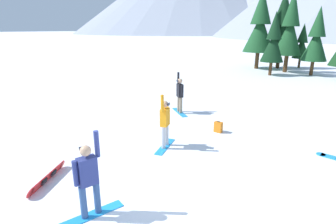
# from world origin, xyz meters

# --- Properties ---
(ground_plane) EXTENTS (800.00, 800.00, 0.00)m
(ground_plane) POSITION_xyz_m (0.00, 0.00, 0.00)
(ground_plane) COLOR white
(snowboarder_foreground) EXTENTS (0.95, 1.45, 2.02)m
(snowboarder_foreground) POSITION_xyz_m (-1.13, -1.35, 0.95)
(snowboarder_foreground) COLOR #1E8CD8
(snowboarder_foreground) RESTS_ON ground_plane
(snowboarder_midground) EXTENTS (0.42, 1.47, 2.00)m
(snowboarder_midground) POSITION_xyz_m (-1.22, 2.75, 0.95)
(snowboarder_midground) COLOR #1E8CD8
(snowboarder_midground) RESTS_ON ground_plane
(snowboarder_background) EXTENTS (1.27, 1.36, 2.03)m
(snowboarder_background) POSITION_xyz_m (-2.34, 6.84, 0.96)
(snowboarder_background) COLOR #1E8CD8
(snowboarder_background) RESTS_ON ground_plane
(loose_snowboard_near_left) EXTENTS (0.62, 1.75, 0.27)m
(loose_snowboard_near_left) POSITION_xyz_m (-3.18, -0.73, 0.14)
(loose_snowboard_near_left) COLOR red
(loose_snowboard_near_left) RESTS_ON ground_plane
(backpack_orange) EXTENTS (0.36, 0.31, 0.47)m
(backpack_orange) POSITION_xyz_m (0.15, 5.01, 0.21)
(backpack_orange) COLOR orange
(backpack_orange) RESTS_ON ground_plane
(pine_tree_broad) EXTENTS (2.51, 2.51, 7.60)m
(pine_tree_broad) POSITION_xyz_m (1.94, 23.73, 4.14)
(pine_tree_broad) COLOR #472D19
(pine_tree_broad) RESTS_ON ground_plane
(pine_tree_tall) EXTENTS (2.02, 2.02, 5.63)m
(pine_tree_tall) POSITION_xyz_m (0.77, 21.09, 3.07)
(pine_tree_tall) COLOR #472D19
(pine_tree_tall) RESTS_ON ground_plane
(pine_tree_short) EXTENTS (2.21, 2.21, 6.03)m
(pine_tree_short) POSITION_xyz_m (4.21, 22.64, 3.29)
(pine_tree_short) COLOR #472D19
(pine_tree_short) RESTS_ON ground_plane
(pine_tree_twin) EXTENTS (3.20, 3.20, 8.01)m
(pine_tree_twin) POSITION_xyz_m (-0.97, 25.16, 4.37)
(pine_tree_twin) COLOR #472D19
(pine_tree_twin) RESTS_ON ground_plane
(pine_tree_slender) EXTENTS (3.02, 3.02, 7.94)m
(pine_tree_slender) POSITION_xyz_m (1.08, 26.44, 4.33)
(pine_tree_slender) COLOR #472D19
(pine_tree_slender) RESTS_ON ground_plane
(pine_tree_young) EXTENTS (1.74, 1.74, 4.72)m
(pine_tree_young) POSITION_xyz_m (3.20, 27.74, 2.57)
(pine_tree_young) COLOR #472D19
(pine_tree_young) RESTS_ON ground_plane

